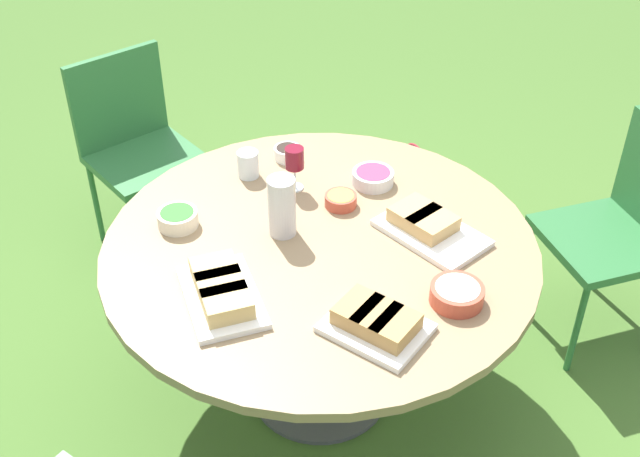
{
  "coord_description": "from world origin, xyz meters",
  "views": [
    {
      "loc": [
        -1.82,
        1.0,
        2.34
      ],
      "look_at": [
        0.0,
        0.0,
        0.77
      ],
      "focal_mm": 45.0,
      "sensor_mm": 36.0,
      "label": 1
    }
  ],
  "objects_px": {
    "water_pitcher": "(282,206)",
    "handbag": "(413,187)",
    "dining_table": "(320,264)",
    "chair_near_right": "(135,139)",
    "wine_glass": "(294,160)",
    "chair_near_left": "(625,221)"
  },
  "relations": [
    {
      "from": "dining_table",
      "to": "wine_glass",
      "type": "height_order",
      "value": "wine_glass"
    },
    {
      "from": "dining_table",
      "to": "handbag",
      "type": "relative_size",
      "value": 3.91
    },
    {
      "from": "chair_near_right",
      "to": "wine_glass",
      "type": "height_order",
      "value": "chair_near_right"
    },
    {
      "from": "dining_table",
      "to": "water_pitcher",
      "type": "xyz_separation_m",
      "value": [
        0.11,
        0.08,
        0.2
      ]
    },
    {
      "from": "wine_glass",
      "to": "water_pitcher",
      "type": "bearing_deg",
      "value": 143.67
    },
    {
      "from": "dining_table",
      "to": "water_pitcher",
      "type": "relative_size",
      "value": 6.82
    },
    {
      "from": "water_pitcher",
      "to": "chair_near_right",
      "type": "bearing_deg",
      "value": 7.94
    },
    {
      "from": "dining_table",
      "to": "wine_glass",
      "type": "bearing_deg",
      "value": -13.13
    },
    {
      "from": "wine_glass",
      "to": "dining_table",
      "type": "bearing_deg",
      "value": 166.87
    },
    {
      "from": "chair_near_left",
      "to": "water_pitcher",
      "type": "bearing_deg",
      "value": 75.14
    },
    {
      "from": "water_pitcher",
      "to": "handbag",
      "type": "height_order",
      "value": "water_pitcher"
    },
    {
      "from": "wine_glass",
      "to": "handbag",
      "type": "relative_size",
      "value": 0.46
    },
    {
      "from": "chair_near_left",
      "to": "wine_glass",
      "type": "height_order",
      "value": "chair_near_left"
    },
    {
      "from": "dining_table",
      "to": "chair_near_right",
      "type": "bearing_deg",
      "value": 10.83
    },
    {
      "from": "wine_glass",
      "to": "handbag",
      "type": "height_order",
      "value": "wine_glass"
    },
    {
      "from": "wine_glass",
      "to": "chair_near_left",
      "type": "bearing_deg",
      "value": -116.18
    },
    {
      "from": "water_pitcher",
      "to": "handbag",
      "type": "relative_size",
      "value": 0.57
    },
    {
      "from": "chair_near_right",
      "to": "handbag",
      "type": "bearing_deg",
      "value": -109.43
    },
    {
      "from": "chair_near_right",
      "to": "wine_glass",
      "type": "relative_size",
      "value": 5.32
    },
    {
      "from": "dining_table",
      "to": "chair_near_left",
      "type": "xyz_separation_m",
      "value": [
        -0.23,
        -1.2,
        -0.1
      ]
    },
    {
      "from": "wine_glass",
      "to": "chair_near_right",
      "type": "bearing_deg",
      "value": 18.74
    },
    {
      "from": "chair_near_right",
      "to": "wine_glass",
      "type": "bearing_deg",
      "value": -161.26
    }
  ]
}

